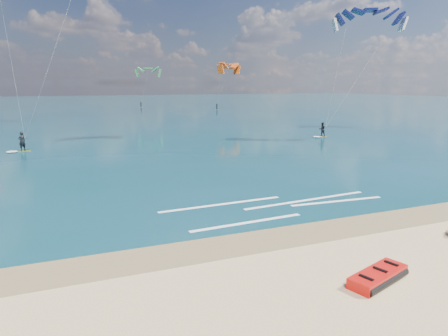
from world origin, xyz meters
The scene contains 8 objects.
ground centered at (0.00, 40.00, 0.00)m, with size 320.00×320.00×0.00m, color tan.
wet_sand_strip centered at (0.00, 3.00, 0.00)m, with size 320.00×2.40×0.01m, color olive.
sea centered at (0.00, 104.00, 0.02)m, with size 320.00×200.00×0.04m, color #0B3B3E.
packed_kite_left centered at (1.29, -1.61, 0.00)m, with size 2.64×1.18×0.43m, color red, non-canonical shape.
kitesurfer_main centered at (-10.37, 27.56, 9.18)m, with size 9.25×7.58×17.78m.
kitesurfer_far centered at (22.72, 27.72, 8.51)m, with size 10.44×5.64×15.87m.
shoreline_foam centered at (2.27, 6.73, 0.04)m, with size 12.36×3.62×0.01m.
distant_kites centered at (6.44, 75.14, 5.15)m, with size 54.82×38.08×10.54m.
Camera 1 is at (-7.85, -10.95, 6.40)m, focal length 32.00 mm.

